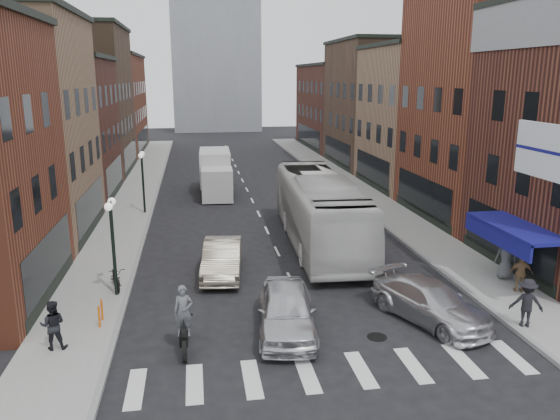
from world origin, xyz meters
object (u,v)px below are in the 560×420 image
Objects in this scene: transit_bus at (319,210)px; motorcycle_rider at (184,321)px; parked_bicycle at (116,277)px; bike_rack at (101,313)px; box_truck at (216,174)px; ped_right_b at (521,273)px; curb_car at (430,302)px; streetlamp_far at (142,171)px; sedan_left_far at (222,258)px; ped_right_a at (527,303)px; sedan_left_near at (287,310)px; ped_right_c at (506,257)px; billboard_sign at (543,152)px; streetlamp_near at (112,229)px; ped_left_solo at (53,325)px.

motorcycle_rider is at bearing -120.32° from transit_bus.
transit_bus is 7.38× the size of parked_bicycle.
box_truck is (5.09, 22.32, 1.06)m from bike_rack.
bike_rack is 13.35m from transit_bus.
ped_right_b is (13.64, 2.62, -0.11)m from motorcycle_rider.
streetlamp_far is at bearing 100.78° from curb_car.
transit_bus is 2.82× the size of sedan_left_far.
sedan_left_near is at bearing 14.70° from ped_right_a.
transit_bus reaches higher than box_truck.
sedan_left_near is at bearing 29.57° from ped_right_c.
parked_bicycle is at bearing -149.67° from transit_bus.
sedan_left_near is 2.70× the size of parked_bicycle.
curb_car is at bearing 8.16° from motorcycle_rider.
motorcycle_rider reaches higher than sedan_left_far.
box_truck is 1.53× the size of sedan_left_near.
billboard_sign is 16.68m from streetlamp_near.
ped_right_a is 3.39m from ped_right_b.
sedan_left_far is 12.77m from ped_right_b.
transit_bus is at bearing 12.46° from parked_bicycle.
ped_left_solo is at bearing 175.46° from motorcycle_rider.
sedan_left_far is 2.96× the size of ped_right_b.
ped_right_a is at bearing -124.18° from billboard_sign.
sedan_left_far reaches higher than curb_car.
sedan_left_far is at bearing 154.56° from billboard_sign.
ped_right_a is at bearing 78.89° from ped_right_c.
box_truck is at bearing -45.88° from ped_right_a.
streetlamp_far is 21.62m from curb_car.
streetlamp_near reaches higher than ped_right_b.
ped_right_b is at bearing -175.27° from ped_left_solo.
box_truck is at bearing 100.51° from sedan_left_near.
sedan_left_near is at bearing -176.40° from billboard_sign.
ped_right_c is at bearing -41.51° from streetlamp_far.
bike_rack is (-0.20, -16.70, -2.36)m from streetlamp_far.
billboard_sign is 0.75× the size of sedan_left_near.
transit_bus reaches higher than motorcycle_rider.
streetlamp_far is (-15.99, 17.50, -3.22)m from billboard_sign.
motorcycle_rider is at bearing -78.09° from parked_bicycle.
ped_left_solo is (-17.39, -0.88, -5.15)m from billboard_sign.
ped_right_c is at bearing 19.11° from motorcycle_rider.
curb_car is (11.75, -18.02, -2.18)m from streetlamp_far.
ped_right_a is (14.90, -6.00, 0.40)m from parked_bicycle.
transit_bus is (7.05, 10.89, 0.81)m from motorcycle_rider.
bike_rack is at bearing -101.12° from box_truck.
ped_right_b is (6.60, -8.27, -0.92)m from transit_bus.
ped_right_a reaches higher than sedan_left_far.
bike_rack is at bearing 12.76° from ped_right_a.
bike_rack is at bearing -128.37° from sedan_left_far.
transit_bus is (10.05, 8.69, 1.33)m from bike_rack.
sedan_left_near is at bearing -179.92° from ped_left_solo.
streetlamp_far is 22.35m from ped_right_c.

